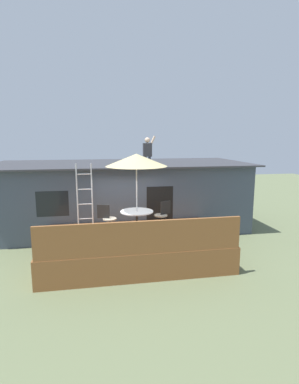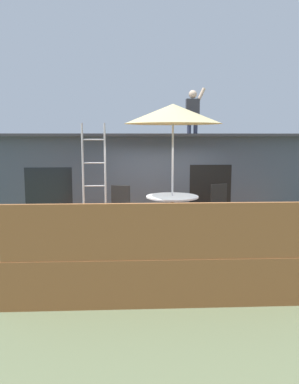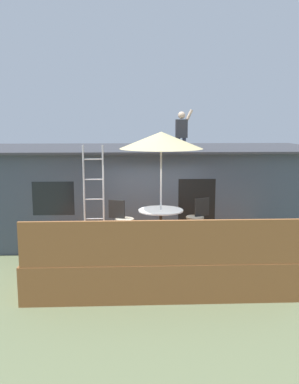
{
  "view_description": "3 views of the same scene",
  "coord_description": "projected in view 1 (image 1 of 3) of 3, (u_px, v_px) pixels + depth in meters",
  "views": [
    {
      "loc": [
        -1.16,
        -9.09,
        3.82
      ],
      "look_at": [
        0.62,
        0.57,
        2.05
      ],
      "focal_mm": 28.17,
      "sensor_mm": 36.0,
      "label": 1
    },
    {
      "loc": [
        -0.72,
        -7.6,
        2.73
      ],
      "look_at": [
        -0.29,
        0.97,
        1.49
      ],
      "focal_mm": 36.6,
      "sensor_mm": 36.0,
      "label": 2
    },
    {
      "loc": [
        -0.58,
        -9.56,
        3.58
      ],
      "look_at": [
        -0.11,
        0.8,
        1.84
      ],
      "focal_mm": 39.68,
      "sensor_mm": 36.0,
      "label": 3
    }
  ],
  "objects": [
    {
      "name": "person_figure",
      "position": [
        148.0,
        149.0,
        11.25
      ],
      "size": [
        0.47,
        0.2,
        1.11
      ],
      "color": "#33384C",
      "rests_on": "house"
    },
    {
      "name": "patio_umbrella",
      "position": [
        136.0,
        160.0,
        9.19
      ],
      "size": [
        1.9,
        1.9,
        2.54
      ],
      "color": "silver",
      "rests_on": "deck"
    },
    {
      "name": "ground_plane",
      "position": [
        134.0,
        258.0,
        9.68
      ],
      "size": [
        40.0,
        40.0,
        0.0
      ],
      "primitive_type": "plane",
      "color": "#66704C"
    },
    {
      "name": "deck",
      "position": [
        134.0,
        246.0,
        9.61
      ],
      "size": [
        5.55,
        3.45,
        0.8
      ],
      "primitive_type": "cube",
      "color": "brown",
      "rests_on": "ground"
    },
    {
      "name": "patio_chair_left",
      "position": [
        107.0,
        219.0,
        9.64
      ],
      "size": [
        0.61,
        0.44,
        0.92
      ],
      "rotation": [
        0.0,
        0.0,
        -0.31
      ],
      "color": "black",
      "rests_on": "deck"
    },
    {
      "name": "patio_chair_right",
      "position": [
        162.0,
        215.0,
        10.11
      ],
      "size": [
        0.59,
        0.44,
        0.92
      ],
      "rotation": [
        0.0,
        0.0,
        -2.71
      ],
      "color": "black",
      "rests_on": "deck"
    },
    {
      "name": "deck_railing",
      "position": [
        142.0,
        238.0,
        7.84
      ],
      "size": [
        5.45,
        0.08,
        0.9
      ],
      "primitive_type": "cube",
      "color": "brown",
      "rests_on": "deck"
    },
    {
      "name": "step_ladder",
      "position": [
        85.0,
        197.0,
        9.94
      ],
      "size": [
        0.52,
        0.04,
        2.2
      ],
      "color": "silver",
      "rests_on": "deck"
    },
    {
      "name": "house",
      "position": [
        123.0,
        195.0,
        12.92
      ],
      "size": [
        10.5,
        4.5,
        2.78
      ],
      "color": "#424C5B",
      "rests_on": "ground"
    },
    {
      "name": "patio_table",
      "position": [
        137.0,
        216.0,
        9.51
      ],
      "size": [
        1.04,
        1.04,
        0.74
      ],
      "color": "black",
      "rests_on": "deck"
    }
  ]
}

